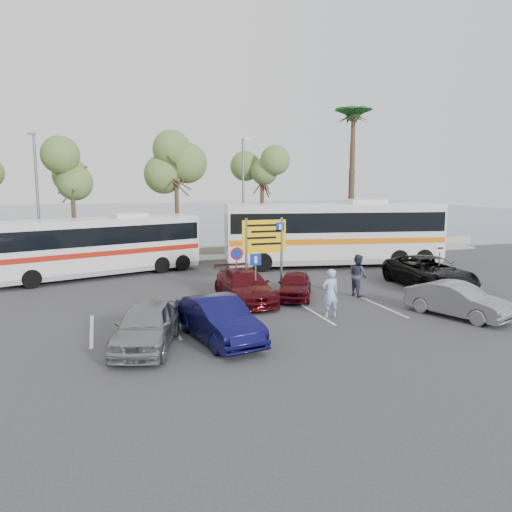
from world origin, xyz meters
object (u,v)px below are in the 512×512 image
object	(u,v)px
car_silver_a	(146,325)
pedestrian_near	(330,293)
street_lamp_right	(244,192)
direction_sign	(264,242)
car_maroon	(245,286)
car_red	(295,285)
coach_bus_right	(334,235)
suv_black	(429,272)
coach_bus_left	(101,248)
car_silver_b	(458,300)
street_lamp_left	(37,193)
car_blue	(219,319)
pedestrian_far	(358,275)

from	to	relation	value
car_silver_a	pedestrian_near	bearing A→B (deg)	28.80
street_lamp_right	direction_sign	size ratio (longest dim) A/B	2.23
car_maroon	car_red	distance (m)	2.40
coach_bus_right	suv_black	xyz separation A→B (m)	(1.74, -7.28, -1.17)
car_red	suv_black	distance (m)	7.32
street_lamp_right	coach_bus_left	bearing A→B (deg)	-158.08
direction_sign	car_silver_b	size ratio (longest dim) A/B	0.88
coach_bus_right	suv_black	distance (m)	7.58
street_lamp_left	pedestrian_near	distance (m)	19.95
suv_black	pedestrian_near	xyz separation A→B (m)	(-7.24, -3.50, 0.18)
coach_bus_left	car_maroon	distance (m)	10.21
street_lamp_left	direction_sign	xyz separation A→B (m)	(11.00, -10.32, -2.17)
coach_bus_right	car_maroon	xyz separation A→B (m)	(-7.98, -7.28, -1.26)
direction_sign	car_red	xyz separation A→B (m)	(0.92, -1.70, -1.81)
car_silver_b	suv_black	bearing A→B (deg)	43.24
street_lamp_right	car_maroon	world-z (taller)	street_lamp_right
street_lamp_left	pedestrian_near	xyz separation A→B (m)	(12.00, -15.52, -3.63)
street_lamp_left	car_blue	xyz separation A→B (m)	(7.12, -17.02, -3.87)
car_blue	car_silver_b	xyz separation A→B (m)	(9.72, 0.00, -0.05)
street_lamp_right	car_red	bearing A→B (deg)	-95.12
car_silver_b	pedestrian_near	xyz separation A→B (m)	(-4.84, 1.50, 0.30)
car_maroon	suv_black	world-z (taller)	suv_black
street_lamp_left	pedestrian_near	world-z (taller)	street_lamp_left
car_red	street_lamp_left	bearing A→B (deg)	159.91
car_red	pedestrian_far	distance (m)	3.05
street_lamp_left	suv_black	size ratio (longest dim) A/B	1.42
coach_bus_right	car_silver_b	distance (m)	12.36
direction_sign	car_maroon	world-z (taller)	direction_sign
coach_bus_left	street_lamp_right	bearing A→B (deg)	21.92
coach_bus_left	car_red	size ratio (longest dim) A/B	3.17
car_red	pedestrian_near	size ratio (longest dim) A/B	1.86
car_maroon	car_silver_b	world-z (taller)	car_maroon
direction_sign	street_lamp_right	bearing A→B (deg)	79.06
coach_bus_left	pedestrian_far	distance (m)	14.36
car_maroon	car_red	xyz separation A→B (m)	(2.40, 0.00, -0.08)
coach_bus_left	pedestrian_far	bearing A→B (deg)	-37.32
pedestrian_near	pedestrian_far	world-z (taller)	pedestrian_far
car_blue	car_red	distance (m)	6.93
suv_black	pedestrian_far	bearing A→B (deg)	-170.10
suv_black	car_silver_b	bearing A→B (deg)	-112.32
car_silver_a	car_blue	xyz separation A→B (m)	(2.40, 0.00, -0.01)
direction_sign	coach_bus_left	world-z (taller)	direction_sign
pedestrian_near	pedestrian_far	bearing A→B (deg)	-137.21
coach_bus_left	coach_bus_right	size ratio (longest dim) A/B	0.83
coach_bus_left	pedestrian_near	bearing A→B (deg)	-53.99
direction_sign	car_red	size ratio (longest dim) A/B	1.00
street_lamp_left	coach_bus_right	xyz separation A→B (m)	(17.50, -4.74, -2.64)
suv_black	car_maroon	bearing A→B (deg)	-176.68
car_maroon	pedestrian_far	xyz separation A→B (m)	(5.38, -0.50, 0.28)
coach_bus_left	pedestrian_far	size ratio (longest dim) A/B	5.83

